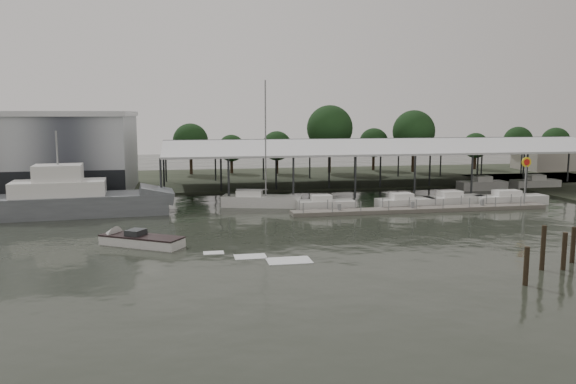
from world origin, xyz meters
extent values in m
plane|color=#252A22|center=(0.00, 0.00, 0.00)|extent=(200.00, 200.00, 0.00)
cube|color=#3A4030|center=(0.00, 42.00, 0.10)|extent=(140.00, 30.00, 0.30)
cube|color=#A9AEB4|center=(-28.00, 30.00, 5.00)|extent=(24.00, 20.00, 10.00)
cube|color=black|center=(-28.00, 19.95, 2.00)|extent=(24.00, 0.30, 4.00)
cube|color=silver|center=(-28.00, 30.00, 10.20)|extent=(24.50, 20.50, 0.60)
cube|color=#2C2F30|center=(17.00, 28.00, 6.76)|extent=(58.00, 0.40, 0.30)
cylinder|color=#2C2F30|center=(-12.00, 16.50, 2.75)|extent=(0.24, 0.24, 5.50)
cylinder|color=#2C2F30|center=(-12.00, 39.50, 2.75)|extent=(0.24, 0.24, 5.50)
cylinder|color=#2C2F30|center=(46.00, 39.50, 2.75)|extent=(0.24, 0.24, 5.50)
cube|color=#68645C|center=(15.00, 10.00, 0.20)|extent=(28.00, 2.00, 0.40)
cylinder|color=gray|center=(2.00, 9.10, 0.80)|extent=(0.10, 0.10, 1.20)
cylinder|color=gray|center=(28.00, 10.90, 0.80)|extent=(0.10, 0.10, 1.20)
cube|color=gray|center=(14.00, 10.00, 0.70)|extent=(0.30, 0.30, 0.70)
cylinder|color=gray|center=(27.00, 10.00, 2.50)|extent=(0.16, 0.16, 5.00)
cylinder|color=yellow|center=(27.00, 10.00, 5.00)|extent=(1.10, 0.12, 1.10)
cylinder|color=red|center=(27.00, 9.93, 5.00)|extent=(0.70, 0.05, 0.70)
cube|color=gray|center=(55.00, 45.00, 2.00)|extent=(10.00, 8.00, 4.00)
cube|color=slate|center=(-20.76, 14.29, 0.90)|extent=(19.22, 6.44, 2.40)
cube|color=slate|center=(-12.47, 14.95, 1.90)|extent=(3.94, 5.03, 1.88)
cube|color=white|center=(-21.88, 14.21, 2.69)|extent=(9.18, 4.81, 1.80)
cube|color=white|center=(-21.88, 14.21, 4.39)|extent=(4.80, 3.87, 1.61)
cylinder|color=gray|center=(-21.88, 14.21, 6.79)|extent=(0.18, 0.18, 3.50)
cube|color=silver|center=(-1.12, 16.17, 0.50)|extent=(9.11, 4.91, 1.40)
cube|color=white|center=(-2.46, 16.56, 1.40)|extent=(3.18, 2.50, 0.80)
cylinder|color=gray|center=(-0.70, 16.05, 7.42)|extent=(0.16, 0.16, 12.79)
cylinder|color=gray|center=(-2.21, 16.49, 1.90)|extent=(3.40, 1.08, 0.12)
cube|color=silver|center=(-13.02, -0.50, 0.35)|extent=(6.73, 5.28, 0.90)
cone|color=silver|center=(-15.79, 1.26, 0.35)|extent=(2.42, 2.55, 2.00)
cube|color=black|center=(-13.02, -0.50, 0.75)|extent=(6.76, 5.33, 0.12)
cube|color=#2C2F30|center=(-13.47, -0.21, 1.00)|extent=(1.76, 1.83, 0.50)
cube|color=silver|center=(-7.66, -3.91, 0.02)|extent=(2.30, 1.50, 0.04)
cube|color=silver|center=(-5.13, -5.51, 0.02)|extent=(3.10, 2.00, 0.04)
cube|color=silver|center=(-2.59, -7.12, 0.02)|extent=(3.90, 2.50, 0.04)
cube|color=silver|center=(5.21, 12.55, 0.50)|extent=(6.28, 2.61, 1.10)
cube|color=white|center=(4.71, 12.55, 1.30)|extent=(2.26, 1.75, 0.70)
cube|color=silver|center=(14.15, 12.22, 0.50)|extent=(6.57, 2.43, 1.10)
cube|color=white|center=(13.65, 12.22, 1.30)|extent=(2.33, 1.69, 0.70)
cube|color=silver|center=(20.14, 12.85, 0.50)|extent=(7.31, 3.16, 1.10)
cube|color=white|center=(19.64, 12.85, 1.30)|extent=(2.68, 1.94, 0.70)
cube|color=silver|center=(26.78, 12.24, 0.50)|extent=(8.28, 2.29, 1.10)
cube|color=white|center=(26.28, 12.24, 1.30)|extent=(2.91, 1.64, 0.70)
cylinder|color=#2D2416|center=(14.75, -12.80, 0.96)|extent=(0.32, 0.32, 3.12)
cylinder|color=#2D2416|center=(10.28, -15.34, 0.88)|extent=(0.32, 0.32, 2.97)
cylinder|color=#2D2416|center=(13.36, -12.54, 1.19)|extent=(0.32, 0.32, 3.59)
cylinder|color=#2D2416|center=(16.58, -11.29, 0.96)|extent=(0.32, 0.32, 3.11)
cylinder|color=black|center=(-8.16, 49.05, 2.06)|extent=(0.50, 0.50, 4.11)
sphere|color=#153214|center=(-8.16, 49.05, 5.76)|extent=(5.76, 5.76, 5.76)
cylinder|color=black|center=(-1.43, 49.34, 1.60)|extent=(0.50, 0.50, 3.21)
sphere|color=#153214|center=(-1.43, 49.34, 4.49)|extent=(4.49, 4.49, 4.49)
cylinder|color=black|center=(5.95, 47.39, 1.75)|extent=(0.50, 0.50, 3.50)
sphere|color=#153214|center=(5.95, 47.39, 4.89)|extent=(4.89, 4.89, 4.89)
cylinder|color=black|center=(15.06, 47.54, 2.77)|extent=(0.50, 0.50, 5.54)
sphere|color=#153214|center=(15.06, 47.54, 7.76)|extent=(7.76, 7.76, 7.76)
cylinder|color=black|center=(23.72, 49.78, 1.83)|extent=(0.50, 0.50, 3.66)
sphere|color=#153214|center=(23.72, 49.78, 5.12)|extent=(5.12, 5.12, 5.12)
cylinder|color=black|center=(29.42, 45.78, 2.57)|extent=(0.50, 0.50, 5.15)
sphere|color=#153214|center=(29.42, 45.78, 7.20)|extent=(7.20, 7.20, 7.20)
cylinder|color=black|center=(42.34, 48.04, 1.62)|extent=(0.50, 0.50, 3.23)
sphere|color=#153214|center=(42.34, 48.04, 4.52)|extent=(4.52, 4.52, 4.52)
cylinder|color=black|center=(51.22, 48.81, 1.87)|extent=(0.50, 0.50, 3.73)
sphere|color=#153214|center=(51.22, 48.81, 5.23)|extent=(5.23, 5.23, 5.23)
cylinder|color=black|center=(58.04, 47.55, 1.83)|extent=(0.50, 0.50, 3.66)
sphere|color=#153214|center=(58.04, 47.55, 5.12)|extent=(5.12, 5.12, 5.12)
camera|label=1|loc=(-9.91, -44.66, 10.25)|focal=35.00mm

